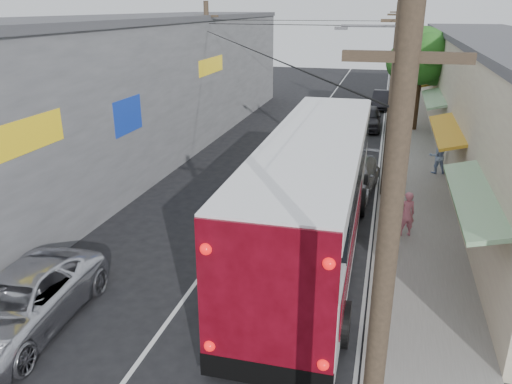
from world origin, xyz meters
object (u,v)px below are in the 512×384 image
at_px(parked_car_mid, 367,117).
at_px(pedestrian_far, 438,156).
at_px(coach_bus, 314,192).
at_px(jeepney, 19,303).
at_px(parked_car_far, 382,100).
at_px(parked_suv, 352,176).
at_px(pedestrian_near, 407,214).

height_order(parked_car_mid, pedestrian_far, pedestrian_far).
distance_m(coach_bus, pedestrian_far, 10.47).
xyz_separation_m(jeepney, parked_car_far, (8.03, 32.44, -0.05)).
relative_size(parked_suv, parked_car_mid, 1.13).
bearing_deg(coach_bus, jeepney, -136.12).
bearing_deg(pedestrian_far, pedestrian_near, 65.02).
xyz_separation_m(coach_bus, pedestrian_near, (3.03, 1.66, -1.13)).
bearing_deg(parked_car_far, parked_car_mid, -92.05).
relative_size(jeepney, pedestrian_near, 3.27).
xyz_separation_m(coach_bus, jeepney, (-6.43, -6.32, -1.32)).
bearing_deg(pedestrian_far, jeepney, 41.43).
height_order(parked_suv, pedestrian_far, pedestrian_far).
distance_m(jeepney, pedestrian_near, 12.37).
bearing_deg(coach_bus, parked_suv, 81.72).
distance_m(coach_bus, pedestrian_near, 3.63).
bearing_deg(pedestrian_near, parked_suv, -81.02).
bearing_deg(coach_bus, pedestrian_near, 28.15).
height_order(parked_suv, parked_car_far, parked_suv).
xyz_separation_m(parked_suv, pedestrian_near, (2.23, -4.27, 0.21)).
bearing_deg(parked_suv, pedestrian_near, -56.93).
distance_m(parked_car_mid, pedestrian_near, 17.01).
bearing_deg(parked_car_mid, jeepney, -107.47).
bearing_deg(parked_suv, pedestrian_far, 47.42).
xyz_separation_m(pedestrian_near, pedestrian_far, (1.57, 7.68, 0.04)).
xyz_separation_m(jeepney, pedestrian_near, (9.46, 7.97, 0.19)).
height_order(parked_suv, parked_car_mid, parked_car_mid).
xyz_separation_m(jeepney, pedestrian_far, (11.03, 15.65, 0.24)).
xyz_separation_m(parked_car_mid, parked_car_far, (0.80, 7.61, -0.07)).
bearing_deg(parked_car_mid, pedestrian_near, -83.72).
height_order(jeepney, parked_suv, jeepney).
height_order(parked_car_mid, pedestrian_near, pedestrian_near).
xyz_separation_m(coach_bus, pedestrian_far, (4.60, 9.34, -1.09)).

